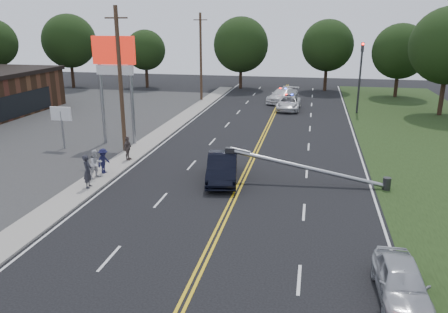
% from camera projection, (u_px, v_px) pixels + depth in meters
% --- Properties ---
extents(ground, '(120.00, 120.00, 0.00)m').
position_uv_depth(ground, '(212.00, 243.00, 18.36)').
color(ground, black).
rests_on(ground, ground).
extents(sidewalk, '(1.80, 70.00, 0.12)m').
position_uv_depth(sidewalk, '(124.00, 160.00, 29.32)').
color(sidewalk, gray).
rests_on(sidewalk, ground).
extents(centerline_yellow, '(0.36, 80.00, 0.00)m').
position_uv_depth(centerline_yellow, '(248.00, 169.00, 27.72)').
color(centerline_yellow, gold).
rests_on(centerline_yellow, ground).
extents(pylon_sign, '(3.20, 0.35, 8.00)m').
position_uv_depth(pylon_sign, '(115.00, 64.00, 31.73)').
color(pylon_sign, gray).
rests_on(pylon_sign, ground).
extents(small_sign, '(1.60, 0.14, 3.10)m').
position_uv_depth(small_sign, '(61.00, 117.00, 31.60)').
color(small_sign, gray).
rests_on(small_sign, ground).
extents(traffic_signal, '(0.28, 0.41, 7.05)m').
position_uv_depth(traffic_signal, '(360.00, 72.00, 43.62)').
color(traffic_signal, '#2D2D30').
rests_on(traffic_signal, ground).
extents(fallen_streetlight, '(9.36, 0.44, 1.91)m').
position_uv_depth(fallen_streetlight, '(316.00, 169.00, 24.78)').
color(fallen_streetlight, '#2D2D30').
rests_on(fallen_streetlight, ground).
extents(utility_pole_mid, '(1.60, 0.28, 10.00)m').
position_uv_depth(utility_pole_mid, '(120.00, 81.00, 29.87)').
color(utility_pole_mid, '#382619').
rests_on(utility_pole_mid, ground).
extents(utility_pole_far, '(1.60, 0.28, 10.00)m').
position_uv_depth(utility_pole_far, '(201.00, 57.00, 50.47)').
color(utility_pole_far, '#382619').
rests_on(utility_pole_far, ground).
extents(tree_4, '(7.34, 7.34, 10.12)m').
position_uv_depth(tree_4, '(69.00, 41.00, 60.57)').
color(tree_4, black).
rests_on(tree_4, ground).
extents(tree_5, '(5.58, 5.58, 8.02)m').
position_uv_depth(tree_5, '(145.00, 50.00, 61.12)').
color(tree_5, black).
rests_on(tree_5, ground).
extents(tree_6, '(7.52, 7.52, 9.75)m').
position_uv_depth(tree_6, '(241.00, 45.00, 59.97)').
color(tree_6, black).
rests_on(tree_6, ground).
extents(tree_7, '(6.80, 6.80, 9.40)m').
position_uv_depth(tree_7, '(328.00, 46.00, 57.92)').
color(tree_7, black).
rests_on(tree_7, ground).
extents(tree_8, '(6.67, 6.67, 8.89)m').
position_uv_depth(tree_8, '(400.00, 51.00, 53.04)').
color(tree_8, black).
rests_on(tree_8, ground).
extents(crashed_sedan, '(2.46, 5.05, 1.59)m').
position_uv_depth(crashed_sedan, '(222.00, 168.00, 25.48)').
color(crashed_sedan, black).
rests_on(crashed_sedan, ground).
extents(waiting_sedan, '(1.65, 3.93, 1.33)m').
position_uv_depth(waiting_sedan, '(401.00, 282.00, 14.49)').
color(waiting_sedan, '#AFB2B7').
rests_on(waiting_sedan, ground).
extents(emergency_a, '(2.44, 5.11, 1.41)m').
position_uv_depth(emergency_a, '(289.00, 103.00, 46.32)').
color(emergency_a, silver).
rests_on(emergency_a, ground).
extents(emergency_b, '(3.92, 5.99, 1.61)m').
position_uv_depth(emergency_b, '(283.00, 96.00, 50.56)').
color(emergency_b, silver).
rests_on(emergency_b, ground).
extents(bystander_a, '(0.57, 0.76, 1.88)m').
position_uv_depth(bystander_a, '(88.00, 171.00, 24.04)').
color(bystander_a, '#26262E').
rests_on(bystander_a, sidewalk).
extents(bystander_b, '(0.95, 1.03, 1.71)m').
position_uv_depth(bystander_b, '(96.00, 164.00, 25.58)').
color(bystander_b, silver).
rests_on(bystander_b, sidewalk).
extents(bystander_c, '(0.74, 1.08, 1.54)m').
position_uv_depth(bystander_c, '(104.00, 161.00, 26.40)').
color(bystander_c, '#17173A').
rests_on(bystander_c, sidewalk).
extents(bystander_d, '(0.46, 0.97, 1.61)m').
position_uv_depth(bystander_d, '(127.00, 148.00, 28.94)').
color(bystander_d, '#594C47').
rests_on(bystander_d, sidewalk).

